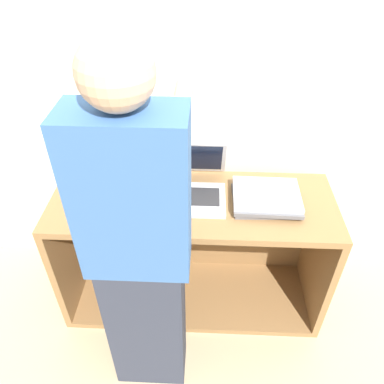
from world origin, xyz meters
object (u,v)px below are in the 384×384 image
at_px(laptop_stack_left, 122,195).
at_px(person, 140,254).
at_px(laptop_open, 193,185).
at_px(laptop_stack_right, 266,198).

relative_size(laptop_stack_left, person, 0.20).
bearing_deg(laptop_stack_left, person, -70.04).
xyz_separation_m(laptop_open, laptop_stack_right, (0.36, -0.06, -0.02)).
distance_m(laptop_stack_left, laptop_stack_right, 0.72).
xyz_separation_m(laptop_open, person, (-0.19, -0.51, 0.04)).
xyz_separation_m(laptop_open, laptop_stack_left, (-0.35, -0.07, -0.02)).
relative_size(laptop_open, laptop_stack_left, 1.13).
distance_m(laptop_open, laptop_stack_right, 0.37).
bearing_deg(person, laptop_open, 69.60).
bearing_deg(laptop_stack_left, laptop_stack_right, 0.40).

